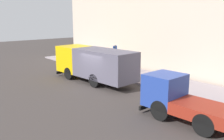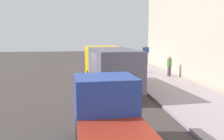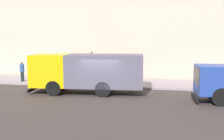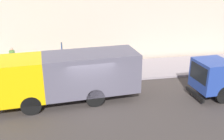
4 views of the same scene
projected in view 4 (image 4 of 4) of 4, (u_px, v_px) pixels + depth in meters
The scene contains 7 objects.
ground at pixel (93, 106), 14.26m from camera, with size 80.00×80.00×0.00m, color #3F3835.
sidewalk at pixel (84, 72), 18.87m from camera, with size 4.08×30.00×0.14m, color #9C8F96.
building_facade at pixel (79, 4), 19.57m from camera, with size 0.50×30.00×9.41m, color beige.
large_utility_truck at pixel (69, 75), 14.32m from camera, with size 2.96×8.00×2.74m.
pedestrian_walking at pixel (13, 58), 18.89m from camera, with size 0.56×0.56×1.70m.
traffic_cone_orange at pixel (15, 82), 16.35m from camera, with size 0.41×0.41×0.58m, color orange.
street_sign_post at pixel (63, 59), 16.52m from camera, with size 0.44×0.08×2.69m.
Camera 4 is at (-12.62, 1.34, 6.89)m, focal length 41.28 mm.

